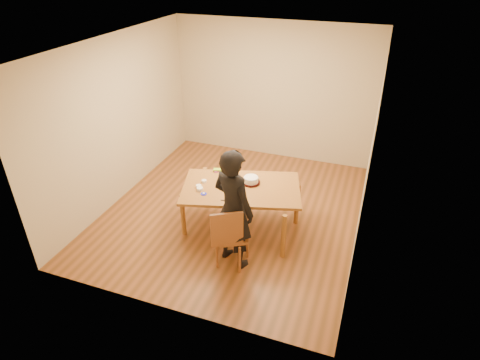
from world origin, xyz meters
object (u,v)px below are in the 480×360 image
(dining_chair, at_px, (232,236))
(person, at_px, (233,209))
(cake_plate, at_px, (251,182))
(dining_table, at_px, (241,188))
(cake, at_px, (251,180))

(dining_chair, height_order, person, person)
(cake_plate, height_order, person, person)
(dining_chair, distance_m, cake_plate, 0.99)
(cake_plate, bearing_deg, dining_table, -121.33)
(person, bearing_deg, cake, -64.92)
(dining_table, xyz_separation_m, dining_chair, (0.15, -0.77, -0.28))
(dining_table, bearing_deg, dining_chair, -94.91)
(cake_plate, height_order, cake, cake)
(dining_chair, distance_m, person, 0.41)
(dining_chair, relative_size, cake_plate, 1.39)
(person, bearing_deg, dining_table, -56.60)
(dining_table, relative_size, dining_chair, 4.50)
(cake_plate, distance_m, person, 0.90)
(cake, relative_size, person, 0.13)
(cake_plate, bearing_deg, dining_chair, -86.86)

